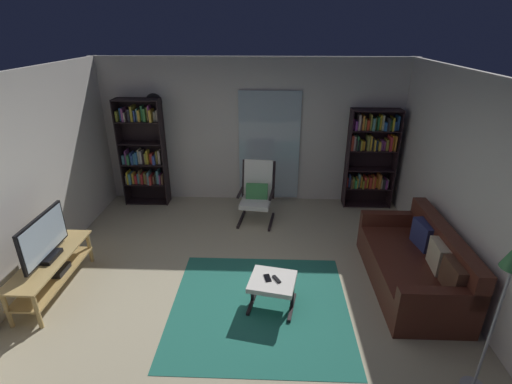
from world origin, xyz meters
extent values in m
plane|color=#BAAD8D|center=(0.00, 0.00, 0.00)|extent=(7.02, 7.02, 0.00)
cube|color=silver|center=(0.00, 2.90, 1.30)|extent=(5.60, 0.06, 2.60)
cube|color=silver|center=(-2.70, 0.00, 1.30)|extent=(0.06, 6.00, 2.60)
cube|color=silver|center=(2.70, 0.00, 1.30)|extent=(0.06, 6.00, 2.60)
cube|color=silver|center=(0.32, 2.83, 1.05)|extent=(1.10, 0.01, 2.00)
cube|color=#257160|center=(0.24, -0.21, 0.00)|extent=(2.09, 2.00, 0.01)
cube|color=tan|center=(-2.34, 0.01, 0.47)|extent=(0.43, 1.39, 0.02)
cube|color=tan|center=(-2.34, 0.01, 0.22)|extent=(0.39, 1.33, 0.02)
cylinder|color=tan|center=(-2.17, -0.63, 0.23)|extent=(0.05, 0.05, 0.46)
cylinder|color=tan|center=(-2.17, 0.65, 0.23)|extent=(0.05, 0.05, 0.46)
cylinder|color=tan|center=(-2.51, -0.63, 0.23)|extent=(0.05, 0.05, 0.46)
cylinder|color=tan|center=(-2.51, 0.65, 0.23)|extent=(0.05, 0.05, 0.46)
cube|color=black|center=(-2.34, 0.07, 0.26)|extent=(0.26, 0.28, 0.07)
cube|color=black|center=(-2.34, 0.01, 0.50)|extent=(0.20, 0.32, 0.05)
cube|color=black|center=(-2.34, 0.01, 0.79)|extent=(0.04, 0.91, 0.52)
cube|color=silver|center=(-2.32, 0.01, 0.79)|extent=(0.01, 0.85, 0.47)
cube|color=black|center=(-2.34, 2.62, 0.97)|extent=(0.02, 0.30, 1.93)
cube|color=black|center=(-1.56, 2.62, 0.97)|extent=(0.02, 0.30, 1.93)
cube|color=black|center=(-1.95, 2.76, 0.97)|extent=(0.79, 0.02, 1.93)
cube|color=black|center=(-1.95, 2.62, 0.02)|extent=(0.76, 0.28, 0.02)
cube|color=black|center=(-1.95, 2.62, 0.39)|extent=(0.76, 0.28, 0.02)
cube|color=black|center=(-1.95, 2.62, 0.77)|extent=(0.76, 0.28, 0.02)
cube|color=black|center=(-1.95, 2.62, 1.16)|extent=(0.76, 0.28, 0.02)
cube|color=black|center=(-1.95, 2.62, 1.55)|extent=(0.76, 0.28, 0.02)
cube|color=black|center=(-1.95, 2.62, 1.92)|extent=(0.76, 0.28, 0.02)
cube|color=beige|center=(-2.30, 2.60, 0.47)|extent=(0.03, 0.11, 0.15)
cube|color=gold|center=(-2.26, 2.60, 0.51)|extent=(0.03, 0.21, 0.24)
cube|color=teal|center=(-2.22, 2.61, 0.49)|extent=(0.04, 0.21, 0.20)
cube|color=gold|center=(-2.17, 2.61, 0.50)|extent=(0.04, 0.14, 0.20)
cube|color=red|center=(-2.12, 2.62, 0.48)|extent=(0.04, 0.17, 0.16)
cube|color=teal|center=(-2.08, 2.63, 0.49)|extent=(0.04, 0.15, 0.19)
cube|color=brown|center=(-2.04, 2.61, 0.52)|extent=(0.03, 0.16, 0.26)
cube|color=red|center=(-2.00, 2.62, 0.49)|extent=(0.04, 0.20, 0.19)
cube|color=olive|center=(-1.96, 2.61, 0.50)|extent=(0.04, 0.11, 0.21)
cube|color=brown|center=(-1.91, 2.63, 0.49)|extent=(0.04, 0.23, 0.20)
cube|color=teal|center=(-1.88, 2.60, 0.51)|extent=(0.03, 0.22, 0.23)
cube|color=red|center=(-1.84, 2.60, 0.48)|extent=(0.04, 0.24, 0.17)
cube|color=brown|center=(-1.79, 2.62, 0.47)|extent=(0.03, 0.17, 0.15)
cube|color=#302C23|center=(-1.75, 2.63, 0.50)|extent=(0.02, 0.16, 0.21)
cube|color=teal|center=(-1.72, 2.64, 0.52)|extent=(0.04, 0.17, 0.25)
cube|color=#954286|center=(-1.67, 2.61, 0.49)|extent=(0.02, 0.20, 0.18)
cube|color=brown|center=(-1.63, 2.62, 0.48)|extent=(0.04, 0.20, 0.18)
cube|color=teal|center=(-2.29, 2.63, 0.86)|extent=(0.04, 0.23, 0.16)
cube|color=#90418D|center=(-2.25, 2.62, 0.91)|extent=(0.02, 0.21, 0.25)
cube|color=#378047|center=(-2.20, 2.60, 0.87)|extent=(0.04, 0.22, 0.17)
cube|color=#3A55AF|center=(-2.16, 2.63, 0.88)|extent=(0.03, 0.19, 0.20)
cube|color=#3C60AA|center=(-2.13, 2.60, 0.87)|extent=(0.03, 0.21, 0.18)
cube|color=teal|center=(-2.09, 2.60, 0.88)|extent=(0.04, 0.16, 0.20)
cube|color=#2E6CAE|center=(-2.05, 2.60, 0.89)|extent=(0.03, 0.18, 0.22)
cube|color=beige|center=(-2.02, 2.64, 0.91)|extent=(0.03, 0.17, 0.26)
cube|color=beige|center=(-1.98, 2.63, 0.90)|extent=(0.04, 0.17, 0.23)
cube|color=#2F1C29|center=(-1.93, 2.63, 0.88)|extent=(0.03, 0.14, 0.19)
cube|color=#9C9839|center=(-1.90, 2.60, 0.88)|extent=(0.03, 0.13, 0.20)
cube|color=gold|center=(-1.86, 2.61, 0.91)|extent=(0.03, 0.13, 0.25)
cube|color=red|center=(-1.82, 2.64, 0.87)|extent=(0.03, 0.10, 0.18)
cube|color=#D53D38|center=(-1.79, 2.62, 0.87)|extent=(0.03, 0.12, 0.19)
cube|color=#3C55B2|center=(-1.74, 2.62, 0.86)|extent=(0.04, 0.22, 0.16)
cube|color=#A39137|center=(-1.70, 2.62, 0.90)|extent=(0.03, 0.12, 0.24)
cube|color=beige|center=(-1.65, 2.64, 0.90)|extent=(0.04, 0.16, 0.24)
cube|color=olive|center=(-2.30, 2.62, 1.65)|extent=(0.04, 0.20, 0.18)
cube|color=#2963B3|center=(-2.25, 2.64, 1.67)|extent=(0.04, 0.11, 0.22)
cube|color=#904884|center=(-2.20, 2.63, 1.67)|extent=(0.03, 0.21, 0.22)
cube|color=beige|center=(-2.16, 2.63, 1.63)|extent=(0.02, 0.23, 0.16)
cube|color=#2C1722|center=(-2.12, 2.62, 1.66)|extent=(0.03, 0.10, 0.21)
cube|color=#272932|center=(-2.09, 2.63, 1.66)|extent=(0.04, 0.21, 0.21)
cube|color=#AA982E|center=(-2.03, 2.63, 1.69)|extent=(0.04, 0.23, 0.26)
cube|color=#3B54AD|center=(-1.99, 2.62, 1.65)|extent=(0.02, 0.18, 0.19)
cube|color=#559794|center=(-1.96, 2.63, 1.66)|extent=(0.03, 0.14, 0.21)
cube|color=gold|center=(-1.92, 2.62, 1.65)|extent=(0.04, 0.18, 0.20)
cube|color=#2F804B|center=(-1.87, 2.63, 1.69)|extent=(0.03, 0.12, 0.27)
cube|color=#3D853F|center=(-1.82, 2.61, 1.67)|extent=(0.04, 0.17, 0.22)
cube|color=olive|center=(-1.78, 2.63, 1.67)|extent=(0.02, 0.13, 0.24)
cube|color=#9D3E93|center=(-1.75, 2.63, 1.69)|extent=(0.03, 0.13, 0.27)
cube|color=gold|center=(-1.71, 2.60, 1.66)|extent=(0.04, 0.23, 0.21)
cube|color=#BDB79D|center=(-1.66, 2.63, 1.64)|extent=(0.04, 0.14, 0.16)
cube|color=beige|center=(-1.61, 2.62, 1.65)|extent=(0.04, 0.11, 0.19)
cube|color=black|center=(1.71, 2.66, 0.89)|extent=(0.02, 0.30, 1.78)
cube|color=black|center=(2.54, 2.66, 0.89)|extent=(0.02, 0.30, 1.78)
cube|color=black|center=(2.13, 2.80, 0.89)|extent=(0.85, 0.02, 1.78)
cube|color=black|center=(2.13, 2.66, 0.02)|extent=(0.82, 0.28, 0.02)
cube|color=black|center=(2.13, 2.66, 0.36)|extent=(0.82, 0.28, 0.02)
cube|color=black|center=(2.13, 2.66, 0.71)|extent=(0.82, 0.28, 0.02)
cube|color=black|center=(2.13, 2.66, 1.07)|extent=(0.82, 0.28, 0.02)
cube|color=black|center=(2.13, 2.66, 1.42)|extent=(0.82, 0.28, 0.02)
cube|color=black|center=(2.13, 2.66, 1.76)|extent=(0.82, 0.28, 0.02)
cube|color=#D33D37|center=(1.75, 2.68, 0.45)|extent=(0.03, 0.14, 0.17)
cube|color=#3D59AD|center=(1.79, 2.66, 0.48)|extent=(0.03, 0.10, 0.23)
cube|color=brown|center=(1.82, 2.65, 0.46)|extent=(0.02, 0.23, 0.18)
cube|color=olive|center=(1.85, 2.64, 0.46)|extent=(0.03, 0.16, 0.19)
cube|color=#2D8E48|center=(1.89, 2.65, 0.44)|extent=(0.04, 0.19, 0.15)
cube|color=gold|center=(1.93, 2.65, 0.46)|extent=(0.02, 0.17, 0.18)
cube|color=teal|center=(1.96, 2.67, 0.49)|extent=(0.03, 0.11, 0.24)
cube|color=orange|center=(1.99, 2.68, 0.47)|extent=(0.02, 0.17, 0.22)
cube|color=#A49C31|center=(2.02, 2.64, 0.44)|extent=(0.02, 0.23, 0.16)
cube|color=red|center=(2.06, 2.67, 0.47)|extent=(0.04, 0.20, 0.21)
cube|color=gold|center=(2.11, 2.65, 0.46)|extent=(0.02, 0.14, 0.19)
cube|color=red|center=(2.15, 2.65, 0.47)|extent=(0.04, 0.21, 0.21)
cube|color=orange|center=(2.20, 2.66, 0.47)|extent=(0.03, 0.20, 0.22)
cube|color=red|center=(2.23, 2.66, 0.48)|extent=(0.02, 0.20, 0.22)
cube|color=gold|center=(2.27, 2.68, 0.45)|extent=(0.04, 0.13, 0.17)
cube|color=orange|center=(2.31, 2.65, 0.50)|extent=(0.04, 0.23, 0.27)
cube|color=beige|center=(2.36, 2.67, 0.45)|extent=(0.02, 0.23, 0.17)
cube|color=#2B2E35|center=(2.39, 2.65, 0.45)|extent=(0.03, 0.23, 0.17)
cube|color=#9C3897|center=(2.44, 2.66, 0.44)|extent=(0.03, 0.24, 0.16)
cube|color=beige|center=(2.48, 2.68, 0.44)|extent=(0.04, 0.12, 0.15)
cube|color=#C43C2B|center=(1.75, 2.66, 1.21)|extent=(0.04, 0.23, 0.26)
cube|color=beige|center=(1.79, 2.66, 1.20)|extent=(0.03, 0.19, 0.25)
cube|color=#272926|center=(1.83, 2.65, 1.17)|extent=(0.02, 0.23, 0.19)
cube|color=#3D8E53|center=(1.85, 2.67, 1.20)|extent=(0.02, 0.19, 0.25)
cube|color=black|center=(1.88, 2.66, 1.16)|extent=(0.03, 0.20, 0.17)
cube|color=gold|center=(1.91, 2.66, 1.17)|extent=(0.02, 0.22, 0.18)
cube|color=orange|center=(1.96, 2.66, 1.16)|extent=(0.04, 0.15, 0.16)
cube|color=black|center=(1.99, 2.68, 1.16)|extent=(0.02, 0.14, 0.17)
cube|color=olive|center=(2.03, 2.66, 1.21)|extent=(0.03, 0.21, 0.26)
cube|color=gold|center=(2.07, 2.66, 1.21)|extent=(0.03, 0.19, 0.26)
cube|color=#202434|center=(2.11, 2.67, 1.18)|extent=(0.02, 0.17, 0.21)
cube|color=gold|center=(2.14, 2.65, 1.17)|extent=(0.03, 0.23, 0.20)
cube|color=#396AAC|center=(2.18, 2.68, 1.16)|extent=(0.03, 0.15, 0.17)
cube|color=gold|center=(2.23, 2.67, 1.16)|extent=(0.03, 0.22, 0.16)
cube|color=#884392|center=(2.27, 2.64, 1.17)|extent=(0.04, 0.11, 0.18)
cube|color=#944085|center=(2.32, 2.66, 1.16)|extent=(0.03, 0.15, 0.16)
cube|color=#A19737|center=(2.36, 2.67, 1.17)|extent=(0.04, 0.20, 0.19)
cube|color=red|center=(2.41, 2.65, 1.20)|extent=(0.04, 0.22, 0.25)
cube|color=orange|center=(2.45, 2.66, 1.21)|extent=(0.04, 0.15, 0.26)
cube|color=orange|center=(2.49, 2.64, 1.21)|extent=(0.03, 0.16, 0.26)
cube|color=#923983|center=(1.75, 2.68, 1.52)|extent=(0.03, 0.14, 0.18)
cube|color=purple|center=(1.79, 2.64, 1.52)|extent=(0.04, 0.19, 0.17)
cube|color=beige|center=(1.84, 2.66, 1.57)|extent=(0.03, 0.20, 0.27)
cube|color=brown|center=(1.87, 2.67, 1.54)|extent=(0.02, 0.18, 0.21)
cube|color=orange|center=(1.91, 2.68, 1.56)|extent=(0.03, 0.20, 0.25)
cube|color=#9A923C|center=(1.95, 2.65, 1.53)|extent=(0.02, 0.14, 0.20)
cube|color=red|center=(1.99, 2.65, 1.52)|extent=(0.04, 0.14, 0.18)
cube|color=#A09838|center=(2.03, 2.65, 1.56)|extent=(0.02, 0.16, 0.26)
cube|color=#59988F|center=(2.08, 2.65, 1.54)|extent=(0.04, 0.20, 0.21)
cube|color=#979B37|center=(2.12, 2.68, 1.54)|extent=(0.03, 0.13, 0.21)
cube|color=#318B4A|center=(2.16, 2.66, 1.54)|extent=(0.03, 0.13, 0.22)
cube|color=gold|center=(2.20, 2.67, 1.56)|extent=(0.03, 0.12, 0.26)
cube|color=beige|center=(2.23, 2.65, 1.56)|extent=(0.02, 0.17, 0.26)
cube|color=#265FA6|center=(2.27, 2.65, 1.51)|extent=(0.04, 0.22, 0.15)
cube|color=#232425|center=(2.32, 2.64, 1.55)|extent=(0.04, 0.23, 0.23)
cube|color=#3C8D52|center=(2.36, 2.65, 1.52)|extent=(0.04, 0.16, 0.18)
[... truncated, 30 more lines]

